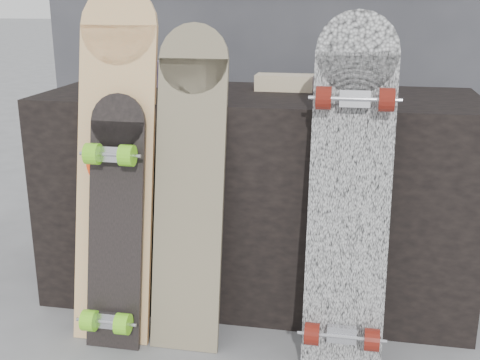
% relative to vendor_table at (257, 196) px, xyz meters
% --- Properties ---
extents(ground, '(60.00, 60.00, 0.00)m').
position_rel_vendor_table_xyz_m(ground, '(0.00, -0.50, -0.40)').
color(ground, slate).
rests_on(ground, ground).
extents(vendor_table, '(1.60, 0.60, 0.80)m').
position_rel_vendor_table_xyz_m(vendor_table, '(0.00, 0.00, 0.00)').
color(vendor_table, black).
rests_on(vendor_table, ground).
extents(booth, '(2.40, 0.22, 2.20)m').
position_rel_vendor_table_xyz_m(booth, '(0.00, 0.85, 0.70)').
color(booth, '#35353B').
rests_on(booth, ground).
extents(merch_box_purple, '(0.18, 0.12, 0.10)m').
position_rel_vendor_table_xyz_m(merch_box_purple, '(-0.34, 0.14, 0.45)').
color(merch_box_purple, '#523B79').
rests_on(merch_box_purple, vendor_table).
extents(merch_box_small, '(0.14, 0.14, 0.12)m').
position_rel_vendor_table_xyz_m(merch_box_small, '(0.30, 0.05, 0.46)').
color(merch_box_small, '#523B79').
rests_on(merch_box_small, vendor_table).
extents(merch_box_flat, '(0.22, 0.10, 0.06)m').
position_rel_vendor_table_xyz_m(merch_box_flat, '(0.09, 0.10, 0.43)').
color(merch_box_flat, '#D1B78C').
rests_on(merch_box_flat, vendor_table).
extents(longboard_geisha, '(0.27, 0.29, 1.19)m').
position_rel_vendor_table_xyz_m(longboard_geisha, '(-0.43, -0.34, 0.23)').
color(longboard_geisha, '#C2B483').
rests_on(longboard_geisha, ground).
extents(longboard_celtic, '(0.23, 0.25, 1.07)m').
position_rel_vendor_table_xyz_m(longboard_celtic, '(-0.17, -0.36, 0.17)').
color(longboard_celtic, '#C5B287').
rests_on(longboard_celtic, ground).
extents(longboard_cascadia, '(0.25, 0.28, 1.11)m').
position_rel_vendor_table_xyz_m(longboard_cascadia, '(0.35, -0.42, 0.17)').
color(longboard_cascadia, silver).
rests_on(longboard_cascadia, ground).
extents(skateboard_dark, '(0.19, 0.26, 0.84)m').
position_rel_vendor_table_xyz_m(skateboard_dark, '(-0.41, -0.44, 0.03)').
color(skateboard_dark, black).
rests_on(skateboard_dark, ground).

